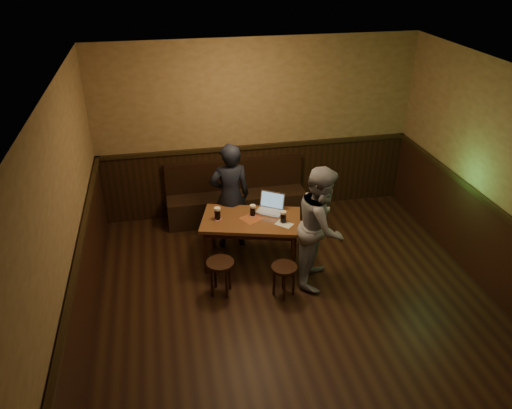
{
  "coord_description": "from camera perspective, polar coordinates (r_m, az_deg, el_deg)",
  "views": [
    {
      "loc": [
        -1.48,
        -4.26,
        4.08
      ],
      "look_at": [
        -0.35,
        1.35,
        0.97
      ],
      "focal_mm": 35.0,
      "sensor_mm": 36.0,
      "label": 1
    }
  ],
  "objects": [
    {
      "name": "person_suit",
      "position": [
        7.1,
        -2.99,
        0.93
      ],
      "size": [
        0.6,
        0.41,
        1.6
      ],
      "primitive_type": "imported",
      "rotation": [
        0.0,
        0.0,
        3.18
      ],
      "color": "black",
      "rests_on": "ground"
    },
    {
      "name": "stool_right",
      "position": [
        6.32,
        3.23,
        -7.73
      ],
      "size": [
        0.38,
        0.38,
        0.44
      ],
      "rotation": [
        0.0,
        0.0,
        -0.19
      ],
      "color": "black",
      "rests_on": "ground"
    },
    {
      "name": "pint_left",
      "position": [
        6.69,
        -4.43,
        -1.02
      ],
      "size": [
        0.11,
        0.11,
        0.18
      ],
      "color": "maroon",
      "rests_on": "pub_table"
    },
    {
      "name": "menu",
      "position": [
        6.61,
        3.24,
        -2.25
      ],
      "size": [
        0.26,
        0.26,
        0.0
      ],
      "primitive_type": "cube",
      "rotation": [
        0.0,
        0.0,
        -0.77
      ],
      "color": "silver",
      "rests_on": "pub_table"
    },
    {
      "name": "pub_table",
      "position": [
        6.77,
        -0.55,
        -2.31
      ],
      "size": [
        1.47,
        1.08,
        0.71
      ],
      "rotation": [
        0.0,
        0.0,
        -0.27
      ],
      "color": "brown",
      "rests_on": "ground"
    },
    {
      "name": "pint_mid",
      "position": [
        6.77,
        -0.38,
        -0.66
      ],
      "size": [
        0.1,
        0.1,
        0.16
      ],
      "color": "maroon",
      "rests_on": "pub_table"
    },
    {
      "name": "bench",
      "position": [
        8.03,
        -2.28,
        0.48
      ],
      "size": [
        2.2,
        0.5,
        0.95
      ],
      "color": "black",
      "rests_on": "ground"
    },
    {
      "name": "laptop",
      "position": [
        6.9,
        1.68,
        -0.22
      ],
      "size": [
        0.45,
        0.42,
        0.25
      ],
      "rotation": [
        0.0,
        0.0,
        -0.57
      ],
      "color": "silver",
      "rests_on": "pub_table"
    },
    {
      "name": "person_grey",
      "position": [
        6.4,
        7.46,
        -2.47
      ],
      "size": [
        0.91,
        0.98,
        1.63
      ],
      "primitive_type": "imported",
      "rotation": [
        0.0,
        0.0,
        1.1
      ],
      "color": "gray",
      "rests_on": "ground"
    },
    {
      "name": "stool_left",
      "position": [
        6.34,
        -4.09,
        -7.27
      ],
      "size": [
        0.47,
        0.47,
        0.48
      ],
      "rotation": [
        0.0,
        0.0,
        0.43
      ],
      "color": "black",
      "rests_on": "ground"
    },
    {
      "name": "pint_right",
      "position": [
        6.62,
        3.14,
        -1.4
      ],
      "size": [
        0.1,
        0.1,
        0.16
      ],
      "color": "maroon",
      "rests_on": "pub_table"
    },
    {
      "name": "room",
      "position": [
        5.53,
        5.9,
        -3.1
      ],
      "size": [
        5.04,
        6.04,
        2.84
      ],
      "color": "black",
      "rests_on": "ground"
    }
  ]
}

